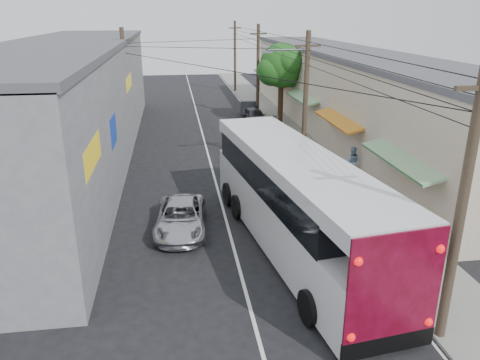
% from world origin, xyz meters
% --- Properties ---
extents(ground, '(120.00, 120.00, 0.00)m').
position_xyz_m(ground, '(0.00, 0.00, 0.00)').
color(ground, black).
rests_on(ground, ground).
extents(sidewalk, '(3.00, 80.00, 0.12)m').
position_xyz_m(sidewalk, '(6.50, 20.00, 0.06)').
color(sidewalk, slate).
rests_on(sidewalk, ground).
extents(building_right, '(7.09, 40.00, 6.25)m').
position_xyz_m(building_right, '(10.99, 22.00, 3.15)').
color(building_right, beige).
rests_on(building_right, ground).
extents(building_left, '(7.20, 36.00, 7.25)m').
position_xyz_m(building_left, '(-8.50, 18.00, 3.65)').
color(building_left, gray).
rests_on(building_left, ground).
extents(utility_poles, '(11.80, 45.28, 8.00)m').
position_xyz_m(utility_poles, '(3.13, 20.33, 4.13)').
color(utility_poles, '#473828').
rests_on(utility_poles, ground).
extents(street_tree, '(4.40, 4.00, 6.60)m').
position_xyz_m(street_tree, '(6.87, 26.02, 4.67)').
color(street_tree, '#3F2B19').
rests_on(street_tree, ground).
extents(coach_bus, '(4.59, 13.73, 3.89)m').
position_xyz_m(coach_bus, '(2.36, 4.11, 2.01)').
color(coach_bus, silver).
rests_on(coach_bus, ground).
extents(jeepney, '(2.41, 4.67, 1.26)m').
position_xyz_m(jeepney, '(-2.04, 6.18, 0.63)').
color(jeepney, '#BBBAC2').
rests_on(jeepney, ground).
extents(parked_suv, '(2.90, 6.23, 1.76)m').
position_xyz_m(parked_suv, '(4.60, 18.00, 0.88)').
color(parked_suv, '#A7A8AF').
rests_on(parked_suv, ground).
extents(parked_car_mid, '(1.81, 4.00, 1.33)m').
position_xyz_m(parked_car_mid, '(4.60, 26.00, 0.67)').
color(parked_car_mid, '#2A292F').
rests_on(parked_car_mid, ground).
extents(parked_car_far, '(1.87, 4.37, 1.40)m').
position_xyz_m(parked_car_far, '(4.60, 28.51, 0.70)').
color(parked_car_far, black).
rests_on(parked_car_far, ground).
extents(pedestrian_near, '(0.72, 0.55, 1.75)m').
position_xyz_m(pedestrian_near, '(5.40, 14.75, 1.00)').
color(pedestrian_near, pink).
rests_on(pedestrian_near, sidewalk).
extents(pedestrian_far, '(1.07, 0.96, 1.80)m').
position_xyz_m(pedestrian_far, '(7.60, 11.46, 1.02)').
color(pedestrian_far, '#85A4C2').
rests_on(pedestrian_far, sidewalk).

